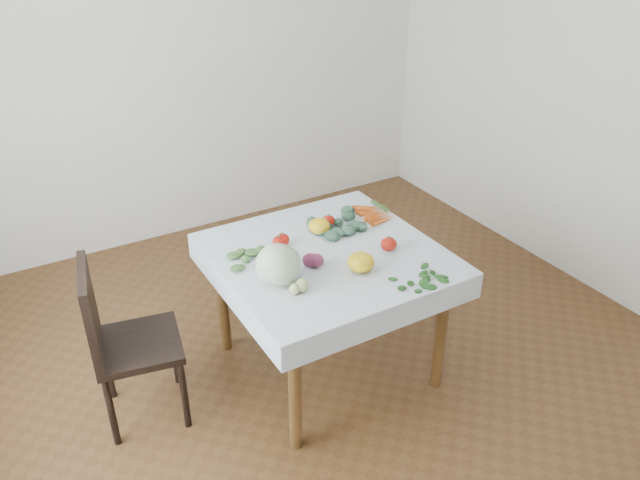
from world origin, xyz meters
The scene contains 19 objects.
ground centered at (0.00, 0.00, 0.00)m, with size 4.00×4.00×0.00m, color brown.
back_wall centered at (0.00, 2.00, 1.35)m, with size 4.00×0.04×2.70m, color white.
table centered at (0.00, 0.00, 0.65)m, with size 1.00×1.00×0.75m.
tablecloth centered at (0.00, 0.00, 0.75)m, with size 1.12×1.12×0.01m, color white.
chair centered at (-1.08, 0.18, 0.52)m, with size 0.48×0.48×0.91m.
cabbage centered at (-0.35, -0.12, 0.86)m, with size 0.22×0.22×0.20m, color #B7C4A4.
tomato_a centered at (-0.19, 0.18, 0.79)m, with size 0.07×0.07×0.06m, color #A8150B.
tomato_b centered at (0.16, 0.25, 0.79)m, with size 0.07×0.07×0.06m, color #A8150B.
tomato_c centered at (-0.17, 0.19, 0.79)m, with size 0.08×0.08×0.07m, color #A8150B.
tomato_d centered at (0.29, -0.14, 0.79)m, with size 0.09×0.09×0.07m, color #A8150B.
heirloom_back centered at (0.07, 0.21, 0.80)m, with size 0.12×0.12×0.08m, color gold.
heirloom_front centered at (0.05, -0.23, 0.80)m, with size 0.14×0.14×0.10m, color gold.
onion_a centered at (-0.14, -0.07, 0.79)m, with size 0.08×0.08×0.07m, color #5E1A41.
onion_b centered at (-0.12, -0.09, 0.79)m, with size 0.08×0.08×0.07m, color #5E1A41.
tomatillo_cluster centered at (-0.35, -0.21, 0.78)m, with size 0.09×0.14×0.05m.
carrot_bunch centered at (0.46, 0.22, 0.77)m, with size 0.18×0.27×0.03m.
kale_bunch centered at (0.18, 0.21, 0.78)m, with size 0.30×0.29×0.04m.
basil_bunch centered at (0.24, -0.45, 0.76)m, with size 0.27×0.19×0.01m.
dill_bunch centered at (-0.37, 0.15, 0.77)m, with size 0.26×0.22×0.03m.
Camera 1 is at (-1.45, -2.40, 2.41)m, focal length 35.00 mm.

